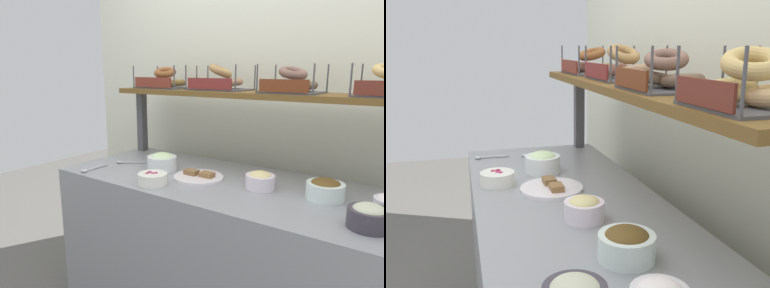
{
  "view_description": "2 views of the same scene",
  "coord_description": "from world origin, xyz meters",
  "views": [
    {
      "loc": [
        0.82,
        -1.43,
        1.39
      ],
      "look_at": [
        -0.2,
        0.0,
        1.01
      ],
      "focal_mm": 32.33,
      "sensor_mm": 36.0,
      "label": 1
    },
    {
      "loc": [
        1.43,
        -0.38,
        1.42
      ],
      "look_at": [
        -0.12,
        0.07,
        1.04
      ],
      "focal_mm": 39.0,
      "sensor_mm": 36.0,
      "label": 2
    }
  ],
  "objects": [
    {
      "name": "bowl_egg_salad",
      "position": [
        0.19,
        -0.0,
        0.89
      ],
      "size": [
        0.14,
        0.14,
        0.08
      ],
      "color": "white",
      "rests_on": "deli_counter"
    },
    {
      "name": "back_wall",
      "position": [
        0.0,
        0.55,
        1.2
      ],
      "size": [
        2.94,
        0.06,
        2.4
      ],
      "primitive_type": "cube",
      "color": "silver",
      "rests_on": "ground_plane"
    },
    {
      "name": "deli_counter",
      "position": [
        0.0,
        0.0,
        0.42
      ],
      "size": [
        1.74,
        0.7,
        0.85
      ],
      "primitive_type": "cube",
      "color": "gray",
      "rests_on": "ground_plane"
    },
    {
      "name": "upper_shelf",
      "position": [
        0.0,
        0.27,
        1.26
      ],
      "size": [
        1.7,
        0.32,
        0.03
      ],
      "primitive_type": "cube",
      "color": "brown",
      "rests_on": "shelf_riser_left"
    },
    {
      "name": "bagel_basket_cinnamon_raisin",
      "position": [
        -0.61,
        0.28,
        1.32
      ],
      "size": [
        0.34,
        0.24,
        0.14
      ],
      "color": "#4C4C51",
      "rests_on": "upper_shelf"
    },
    {
      "name": "bowl_chocolate_spread",
      "position": [
        0.47,
        0.04,
        0.9
      ],
      "size": [
        0.16,
        0.16,
        0.09
      ],
      "color": "white",
      "rests_on": "deli_counter"
    },
    {
      "name": "bowl_scallion_spread",
      "position": [
        -0.38,
        -0.03,
        0.9
      ],
      "size": [
        0.16,
        0.16,
        0.1
      ],
      "color": "white",
      "rests_on": "deli_counter"
    },
    {
      "name": "bowl_tuna_salad",
      "position": [
        0.67,
        -0.17,
        0.89
      ],
      "size": [
        0.14,
        0.14,
        0.09
      ],
      "color": "#3C3741",
      "rests_on": "deli_counter"
    },
    {
      "name": "serving_spoon_near_plate",
      "position": [
        -0.65,
        -0.05,
        0.86
      ],
      "size": [
        0.16,
        0.1,
        0.01
      ],
      "color": "#B7B7BC",
      "rests_on": "deli_counter"
    },
    {
      "name": "serving_spoon_by_edge",
      "position": [
        -0.7,
        -0.26,
        0.86
      ],
      "size": [
        0.04,
        0.18,
        0.01
      ],
      "color": "#B7B7BC",
      "rests_on": "deli_counter"
    },
    {
      "name": "bagel_basket_poppy",
      "position": [
        0.22,
        0.26,
        1.33
      ],
      "size": [
        0.28,
        0.24,
        0.14
      ],
      "color": "#4C4C51",
      "rests_on": "upper_shelf"
    },
    {
      "name": "shelf_riser_left",
      "position": [
        -0.81,
        0.27,
        1.05
      ],
      "size": [
        0.05,
        0.05,
        0.4
      ],
      "primitive_type": "cube",
      "color": "#4C4C51",
      "rests_on": "deli_counter"
    },
    {
      "name": "serving_plate_white",
      "position": [
        -0.13,
        -0.04,
        0.86
      ],
      "size": [
        0.25,
        0.25,
        0.04
      ],
      "color": "white",
      "rests_on": "deli_counter"
    },
    {
      "name": "bowl_beet_salad",
      "position": [
        -0.26,
        -0.24,
        0.88
      ],
      "size": [
        0.14,
        0.14,
        0.06
      ],
      "color": "white",
      "rests_on": "deli_counter"
    },
    {
      "name": "bagel_basket_everything",
      "position": [
        -0.21,
        0.28,
        1.33
      ],
      "size": [
        0.33,
        0.24,
        0.15
      ],
      "color": "#4C4C51",
      "rests_on": "upper_shelf"
    }
  ]
}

